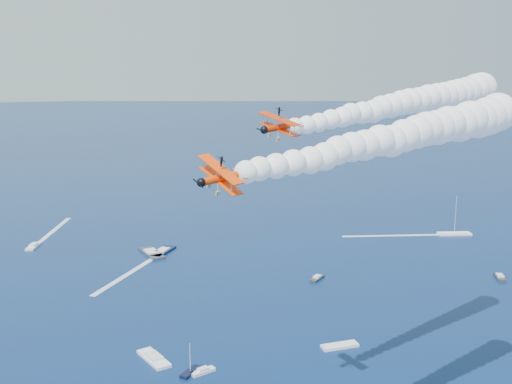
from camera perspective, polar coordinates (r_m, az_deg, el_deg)
name	(u,v)px	position (r m, az deg, el deg)	size (l,w,h in m)	color
biplane_lead	(281,127)	(98.39, 2.24, 5.90)	(7.54, 8.45, 5.09)	red
biplane_trail	(223,178)	(72.21, -3.04, 1.29)	(6.57, 7.37, 4.44)	#FF4105
smoke_trail_lead	(401,104)	(119.13, 12.97, 7.74)	(54.86, 25.33, 10.82)	white
smoke_trail_trail	(392,139)	(91.23, 12.19, 4.70)	(55.23, 24.37, 10.82)	white
spectator_boats	(164,308)	(178.23, -8.32, -10.37)	(247.82, 159.24, 0.70)	black
boat_wakes	(193,245)	(235.28, -5.74, -4.78)	(150.55, 97.79, 0.04)	white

